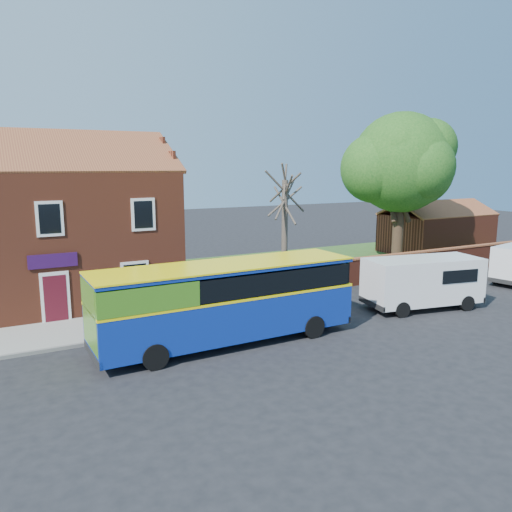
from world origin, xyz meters
TOP-DOWN VIEW (x-y plane):
  - ground at (0.00, 0.00)m, footprint 120.00×120.00m
  - pavement at (-7.00, 5.75)m, footprint 18.00×3.50m
  - kerb at (-7.00, 4.00)m, footprint 18.00×0.15m
  - grass_strip at (13.00, 13.00)m, footprint 26.00×12.00m
  - shop_building at (-7.02, 11.50)m, footprint 12.30×8.13m
  - boundary_wall at (13.00, 7.00)m, footprint 22.00×0.38m
  - outbuilding at (22.00, 13.00)m, footprint 8.20×5.06m
  - bus at (-1.75, 1.82)m, footprint 10.32×2.85m
  - van_near at (8.94, 1.79)m, footprint 5.88×3.17m
  - large_tree at (15.71, 10.78)m, footprint 8.51×6.73m
  - bare_tree at (5.39, 8.82)m, footprint 2.47×2.94m

SIDE VIEW (x-z plane):
  - ground at x=0.00m, z-range 0.00..0.00m
  - grass_strip at x=13.00m, z-range 0.00..0.04m
  - pavement at x=-7.00m, z-range 0.00..0.12m
  - kerb at x=-7.00m, z-range 0.00..0.14m
  - boundary_wall at x=13.00m, z-range 0.01..1.61m
  - van_near at x=8.94m, z-range 0.15..2.60m
  - outbuilding at x=22.00m, z-range -0.48..3.69m
  - bus at x=-1.75m, z-range 0.21..3.34m
  - bare_tree at x=5.39m, z-range 0.09..6.67m
  - shop_building at x=-7.02m, z-range -1.84..8.66m
  - large_tree at x=15.71m, z-range 1.60..11.98m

